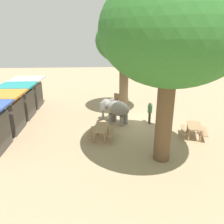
{
  "coord_description": "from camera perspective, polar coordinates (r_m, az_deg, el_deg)",
  "views": [
    {
      "loc": [
        -14.65,
        2.52,
        5.83
      ],
      "look_at": [
        -0.18,
        1.58,
        0.8
      ],
      "focal_mm": 34.79,
      "sensor_mm": 36.0,
      "label": 1
    }
  ],
  "objects": [
    {
      "name": "shade_tree_main",
      "position": [
        9.93,
        15.39,
        19.63
      ],
      "size": [
        6.7,
        6.14,
        8.45
      ],
      "color": "brown",
      "rests_on": "ground_plane"
    },
    {
      "name": "shade_tree_secondary",
      "position": [
        17.13,
        3.3,
        17.85
      ],
      "size": [
        4.78,
        4.38,
        7.25
      ],
      "color": "brown",
      "rests_on": "ground_plane"
    },
    {
      "name": "market_stall_orange",
      "position": [
        15.45,
        -26.26,
        -0.6
      ],
      "size": [
        2.5,
        2.5,
        2.52
      ],
      "color": "#59514C",
      "rests_on": "ground_plane"
    },
    {
      "name": "ground_plane",
      "position": [
        15.97,
        5.63,
        -2.38
      ],
      "size": [
        60.0,
        60.0,
        0.0
      ],
      "primitive_type": "plane",
      "color": "tan"
    },
    {
      "name": "market_stall_teal",
      "position": [
        17.76,
        -23.25,
        2.23
      ],
      "size": [
        2.5,
        2.5,
        2.52
      ],
      "color": "#59514C",
      "rests_on": "ground_plane"
    },
    {
      "name": "person_handler",
      "position": [
        15.38,
        9.92,
        0.33
      ],
      "size": [
        0.51,
        0.32,
        1.62
      ],
      "rotation": [
        0.0,
        0.0,
        1.51
      ],
      "color": "#3F3833",
      "rests_on": "ground_plane"
    },
    {
      "name": "wooden_bench",
      "position": [
        20.11,
        2.41,
        3.66
      ],
      "size": [
        1.2,
        1.34,
        0.88
      ],
      "rotation": [
        0.0,
        0.0,
        4.03
      ],
      "color": "#9E7A51",
      "rests_on": "ground_plane"
    },
    {
      "name": "picnic_table_near",
      "position": [
        14.1,
        20.76,
        -4.01
      ],
      "size": [
        1.9,
        1.89,
        0.78
      ],
      "rotation": [
        0.0,
        0.0,
        5.95
      ],
      "color": "#9E7A51",
      "rests_on": "ground_plane"
    },
    {
      "name": "market_stall_white",
      "position": [
        20.14,
        -20.93,
        4.39
      ],
      "size": [
        2.5,
        2.5,
        2.52
      ],
      "color": "#59514C",
      "rests_on": "ground_plane"
    },
    {
      "name": "picnic_table_far",
      "position": [
        13.02,
        -2.87,
        -4.64
      ],
      "size": [
        1.75,
        1.73,
        0.78
      ],
      "rotation": [
        0.0,
        0.0,
        2.96
      ],
      "color": "#9E7A51",
      "rests_on": "ground_plane"
    },
    {
      "name": "elephant",
      "position": [
        15.26,
        0.87,
        0.88
      ],
      "size": [
        2.17,
        2.25,
        1.65
      ],
      "rotation": [
        0.0,
        0.0,
        0.87
      ],
      "color": "gray",
      "rests_on": "ground_plane"
    }
  ]
}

